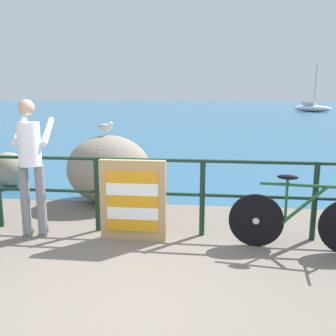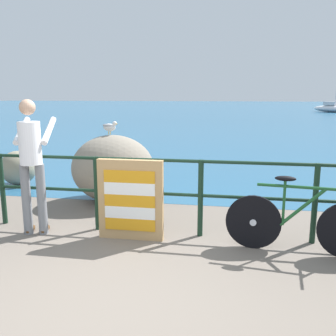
{
  "view_description": "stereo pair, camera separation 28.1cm",
  "coord_description": "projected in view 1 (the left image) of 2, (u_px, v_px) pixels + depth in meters",
  "views": [
    {
      "loc": [
        0.8,
        -2.83,
        1.84
      ],
      "look_at": [
        0.21,
        2.24,
        0.82
      ],
      "focal_mm": 39.48,
      "sensor_mm": 36.0,
      "label": 1
    },
    {
      "loc": [
        1.08,
        -2.79,
        1.84
      ],
      "look_at": [
        0.21,
        2.24,
        0.82
      ],
      "focal_mm": 39.48,
      "sensor_mm": 36.0,
      "label": 2
    }
  ],
  "objects": [
    {
      "name": "ground_plane",
      "position": [
        198.0,
        125.0,
        22.69
      ],
      "size": [
        120.0,
        120.0,
        0.1
      ],
      "primitive_type": "cube",
      "color": "#6B6056"
    },
    {
      "name": "breakwater_boulder_left",
      "position": [
        9.0,
        170.0,
        7.41
      ],
      "size": [
        0.73,
        0.68,
        0.7
      ],
      "color": "gray",
      "rests_on": "ground"
    },
    {
      "name": "breakwater_boulder_main",
      "position": [
        109.0,
        169.0,
        6.32
      ],
      "size": [
        1.43,
        1.25,
        1.16
      ],
      "color": "gray",
      "rests_on": "ground"
    },
    {
      "name": "promenade_railing",
      "position": [
        149.0,
        187.0,
        4.87
      ],
      "size": [
        7.15,
        0.07,
        1.02
      ],
      "color": "black",
      "rests_on": "ground_plane"
    },
    {
      "name": "bicycle",
      "position": [
        302.0,
        219.0,
        4.37
      ],
      "size": [
        1.69,
        0.48,
        0.92
      ],
      "rotation": [
        0.0,
        0.0,
        -0.12
      ],
      "color": "black",
      "rests_on": "ground_plane"
    },
    {
      "name": "person_at_railing",
      "position": [
        31.0,
        162.0,
        4.7
      ],
      "size": [
        0.53,
        0.67,
        1.78
      ],
      "rotation": [
        0.0,
        0.0,
        1.76
      ],
      "color": "slate",
      "rests_on": "ground_plane"
    },
    {
      "name": "sea_surface",
      "position": [
        205.0,
        108.0,
        50.13
      ],
      "size": [
        120.0,
        90.0,
        0.01
      ],
      "primitive_type": "cube",
      "color": "#285B7F",
      "rests_on": "ground_plane"
    },
    {
      "name": "sailboat",
      "position": [
        312.0,
        108.0,
        38.36
      ],
      "size": [
        3.94,
        4.11,
        4.9
      ],
      "rotation": [
        0.0,
        0.0,
        5.46
      ],
      "color": "white",
      "rests_on": "sea_surface"
    },
    {
      "name": "folded_deckchair_stack",
      "position": [
        133.0,
        201.0,
        4.67
      ],
      "size": [
        0.84,
        0.1,
        1.04
      ],
      "color": "tan",
      "rests_on": "ground_plane"
    },
    {
      "name": "seagull",
      "position": [
        105.0,
        127.0,
        6.26
      ],
      "size": [
        0.34,
        0.21,
        0.23
      ],
      "rotation": [
        0.0,
        0.0,
        5.89
      ],
      "color": "gold",
      "rests_on": "breakwater_boulder_main"
    }
  ]
}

